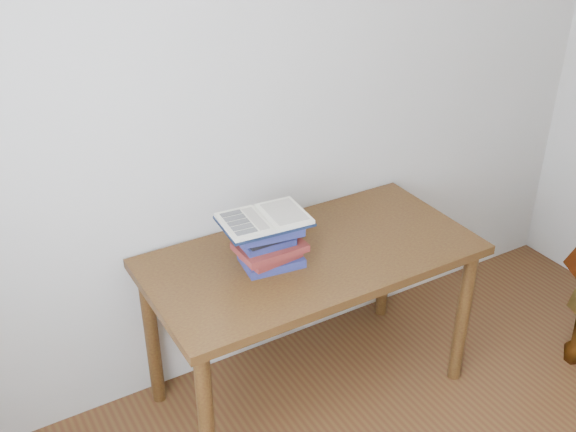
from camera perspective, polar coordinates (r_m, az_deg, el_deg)
desk at (r=2.81m, az=2.03°, el=-4.80°), size 1.37×0.69×0.73m
book_stack at (r=2.64m, az=-1.59°, el=-2.39°), size 0.28×0.21×0.19m
open_book at (r=2.60m, az=-2.02°, el=-0.28°), size 0.35×0.26×0.03m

